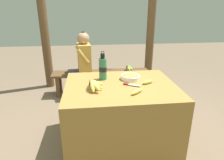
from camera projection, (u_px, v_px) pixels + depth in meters
name	position (u px, v px, depth m)	size (l,w,h in m)	color
ground_plane	(120.00, 139.00, 2.32)	(12.00, 12.00, 0.00)	#75604C
market_counter	(120.00, 114.00, 2.20)	(1.15, 0.92, 0.68)	olive
banana_bunch_ripe	(94.00, 84.00, 1.94)	(0.16, 0.28, 0.12)	#4C381E
serving_bowl	(130.00, 77.00, 2.23)	(0.21, 0.21, 0.05)	white
water_bottle	(103.00, 68.00, 2.20)	(0.09, 0.09, 0.32)	#337556
loose_banana_front	(137.00, 91.00, 1.87)	(0.16, 0.14, 0.04)	#E0C64C
loose_banana_side	(148.00, 82.00, 2.10)	(0.14, 0.09, 0.04)	#E0C64C
knife	(129.00, 85.00, 2.06)	(0.17, 0.11, 0.02)	#BCBCC1
wooden_bench	(101.00, 75.00, 3.47)	(1.67, 0.32, 0.38)	brown
seated_vendor	(82.00, 60.00, 3.30)	(0.43, 0.41, 1.08)	#564C60
banana_bunch_green	(129.00, 68.00, 3.48)	(0.14, 0.23, 0.12)	#4C381E
support_post_near	(44.00, 24.00, 3.47)	(0.15, 0.15, 2.30)	brown
support_post_far	(151.00, 23.00, 3.67)	(0.15, 0.15, 2.30)	brown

